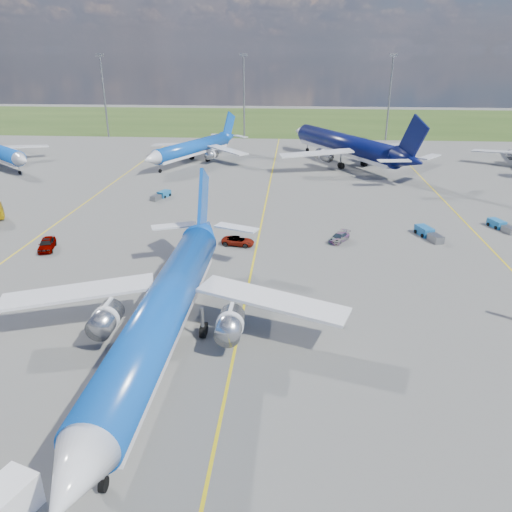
# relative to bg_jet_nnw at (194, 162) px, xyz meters

# --- Properties ---
(ground) EXTENTS (400.00, 400.00, 0.00)m
(ground) POSITION_rel_bg_jet_nnw_xyz_m (18.16, -76.31, 0.00)
(ground) COLOR #5C5C59
(ground) RESTS_ON ground
(grass_strip) EXTENTS (400.00, 80.00, 0.01)m
(grass_strip) POSITION_rel_bg_jet_nnw_xyz_m (18.16, 73.69, 0.00)
(grass_strip) COLOR #2D4719
(grass_strip) RESTS_ON ground
(taxiway_lines) EXTENTS (60.25, 160.00, 0.02)m
(taxiway_lines) POSITION_rel_bg_jet_nnw_xyz_m (18.33, -48.61, 0.01)
(taxiway_lines) COLOR gold
(taxiway_lines) RESTS_ON ground
(floodlight_masts) EXTENTS (202.20, 0.50, 22.70)m
(floodlight_masts) POSITION_rel_bg_jet_nnw_xyz_m (28.16, 33.69, 12.56)
(floodlight_masts) COLOR slate
(floodlight_masts) RESTS_ON ground
(bg_jet_nnw) EXTENTS (39.70, 43.95, 9.39)m
(bg_jet_nnw) POSITION_rel_bg_jet_nnw_xyz_m (0.00, 0.00, 0.00)
(bg_jet_nnw) COLOR #0C48B0
(bg_jet_nnw) RESTS_ON ground
(bg_jet_n) EXTENTS (55.73, 60.11, 12.64)m
(bg_jet_n) POSITION_rel_bg_jet_nnw_xyz_m (33.76, 0.26, 0.00)
(bg_jet_n) COLOR #070D3E
(bg_jet_n) RESTS_ON ground
(main_airliner) EXTENTS (33.14, 43.28, 11.26)m
(main_airliner) POSITION_rel_bg_jet_nnw_xyz_m (12.45, -76.04, 0.00)
(main_airliner) COLOR #0C48B0
(main_airliner) RESTS_ON ground
(service_car_a) EXTENTS (2.91, 4.74, 1.51)m
(service_car_a) POSITION_rel_bg_jet_nnw_xyz_m (-8.34, -54.24, 0.75)
(service_car_a) COLOR #999999
(service_car_a) RESTS_ON ground
(service_car_b) EXTENTS (4.48, 2.60, 1.17)m
(service_car_b) POSITION_rel_bg_jet_nnw_xyz_m (15.73, -50.83, 0.59)
(service_car_b) COLOR #999999
(service_car_b) RESTS_ON ground
(service_car_c) EXTENTS (3.43, 4.25, 1.16)m
(service_car_c) POSITION_rel_bg_jet_nnw_xyz_m (28.94, -48.41, 0.58)
(service_car_c) COLOR #999999
(service_car_c) RESTS_ON ground
(baggage_tug_w) EXTENTS (3.01, 5.43, 1.18)m
(baggage_tug_w) POSITION_rel_bg_jet_nnw_xyz_m (41.10, -45.91, 0.55)
(baggage_tug_w) COLOR #195A97
(baggage_tug_w) RESTS_ON ground
(baggage_tug_c) EXTENTS (2.77, 4.67, 1.02)m
(baggage_tug_c) POSITION_rel_bg_jet_nnw_xyz_m (0.08, -29.52, 0.48)
(baggage_tug_c) COLOR #196096
(baggage_tug_c) RESTS_ON ground
(baggage_tug_e) EXTENTS (2.84, 4.99, 1.09)m
(baggage_tug_e) POSITION_rel_bg_jet_nnw_xyz_m (52.21, -41.69, 0.51)
(baggage_tug_e) COLOR #1A63A1
(baggage_tug_e) RESTS_ON ground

